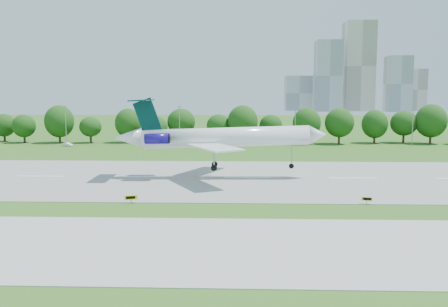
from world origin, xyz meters
The scene contains 11 objects.
ground centered at (0.00, 0.00, 0.00)m, with size 600.00×600.00×0.00m, color #225616.
runway centered at (0.00, 25.00, 0.04)m, with size 400.00×45.00×0.08m, color gray.
taxiway centered at (0.00, -18.00, 0.04)m, with size 400.00×23.00×0.08m, color #ADADA8.
tree_line centered at (0.00, 92.00, 6.19)m, with size 288.40×8.40×10.40m.
light_poles centered at (-2.50, 82.00, 6.34)m, with size 175.90×0.25×12.19m.
skyline centered at (100.16, 390.61, 30.46)m, with size 127.00×52.00×80.00m.
airliner centered at (-6.21, 24.95, 7.86)m, with size 39.99×29.21×13.57m.
taxi_sign_left centered at (-17.21, 1.90, 0.93)m, with size 1.76×0.76×1.26m.
taxi_sign_centre centered at (17.02, 2.73, 0.80)m, with size 1.55×0.54×1.09m.
service_vehicle_a centered at (-54.17, 80.17, 0.57)m, with size 1.20×3.45×1.14m, color silver.
service_vehicle_b centered at (-27.55, 76.37, 0.66)m, with size 1.57×3.89×1.33m, color silver.
Camera 1 is at (-1.19, -68.77, 16.01)m, focal length 40.00 mm.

